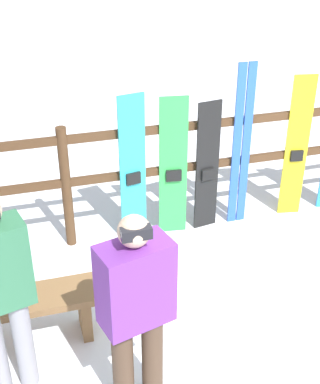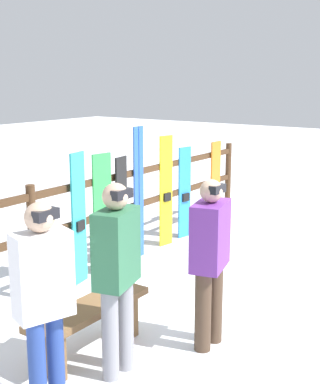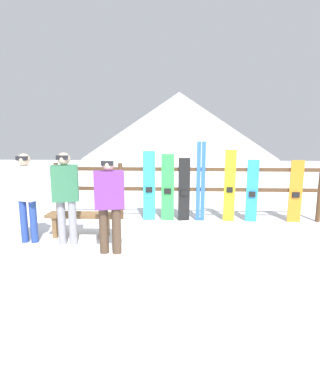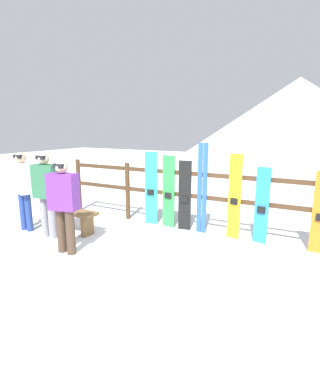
{
  "view_description": "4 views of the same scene",
  "coord_description": "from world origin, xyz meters",
  "px_view_note": "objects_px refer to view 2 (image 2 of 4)",
  "views": [
    {
      "loc": [
        -1.84,
        -3.01,
        3.19
      ],
      "look_at": [
        -0.77,
        0.75,
        0.97
      ],
      "focal_mm": 50.0,
      "sensor_mm": 36.0,
      "label": 1
    },
    {
      "loc": [
        -5.19,
        -2.68,
        2.4
      ],
      "look_at": [
        -0.24,
        0.82,
        1.09
      ],
      "focal_mm": 50.0,
      "sensor_mm": 36.0,
      "label": 2
    },
    {
      "loc": [
        -0.22,
        -5.04,
        1.85
      ],
      "look_at": [
        -0.54,
        0.86,
        0.78
      ],
      "focal_mm": 28.0,
      "sensor_mm": 36.0,
      "label": 3
    },
    {
      "loc": [
        2.37,
        -3.81,
        2.06
      ],
      "look_at": [
        -0.31,
        1.03,
        0.86
      ],
      "focal_mm": 28.0,
      "sensor_mm": 36.0,
      "label": 4
    }
  ],
  "objects_px": {
    "snowboard_orange": "(215,183)",
    "snowboard_green": "(103,214)",
    "person_white": "(43,295)",
    "snowboard_yellow": "(166,192)",
    "snowboard_cyan": "(79,219)",
    "snowboard_blue": "(185,193)",
    "person_plaid_green": "(117,267)",
    "bench": "(90,318)",
    "snowboard_black_stripe": "(122,212)",
    "person_purple": "(210,253)",
    "ski_pair_blue": "(139,193)"
  },
  "relations": [
    {
      "from": "bench",
      "to": "snowboard_green",
      "type": "distance_m",
      "value": 2.06
    },
    {
      "from": "person_white",
      "to": "snowboard_yellow",
      "type": "bearing_deg",
      "value": 22.74
    },
    {
      "from": "person_purple",
      "to": "snowboard_blue",
      "type": "height_order",
      "value": "person_purple"
    },
    {
      "from": "snowboard_green",
      "to": "snowboard_black_stripe",
      "type": "relative_size",
      "value": 1.06
    },
    {
      "from": "person_purple",
      "to": "person_plaid_green",
      "type": "relative_size",
      "value": 0.96
    },
    {
      "from": "snowboard_cyan",
      "to": "snowboard_black_stripe",
      "type": "height_order",
      "value": "snowboard_cyan"
    },
    {
      "from": "bench",
      "to": "ski_pair_blue",
      "type": "bearing_deg",
      "value": 28.04
    },
    {
      "from": "person_purple",
      "to": "snowboard_black_stripe",
      "type": "relative_size",
      "value": 1.09
    },
    {
      "from": "person_purple",
      "to": "snowboard_yellow",
      "type": "bearing_deg",
      "value": 42.03
    },
    {
      "from": "snowboard_yellow",
      "to": "snowboard_black_stripe",
      "type": "bearing_deg",
      "value": -179.99
    },
    {
      "from": "person_purple",
      "to": "person_plaid_green",
      "type": "height_order",
      "value": "person_plaid_green"
    },
    {
      "from": "person_plaid_green",
      "to": "snowboard_blue",
      "type": "bearing_deg",
      "value": 24.81
    },
    {
      "from": "snowboard_cyan",
      "to": "snowboard_yellow",
      "type": "distance_m",
      "value": 1.79
    },
    {
      "from": "snowboard_green",
      "to": "snowboard_blue",
      "type": "bearing_deg",
      "value": -0.0
    },
    {
      "from": "person_purple",
      "to": "snowboard_black_stripe",
      "type": "bearing_deg",
      "value": 58.54
    },
    {
      "from": "person_white",
      "to": "snowboard_green",
      "type": "distance_m",
      "value": 2.91
    },
    {
      "from": "snowboard_yellow",
      "to": "snowboard_orange",
      "type": "relative_size",
      "value": 1.16
    },
    {
      "from": "snowboard_black_stripe",
      "to": "snowboard_cyan",
      "type": "bearing_deg",
      "value": 179.99
    },
    {
      "from": "snowboard_orange",
      "to": "person_plaid_green",
      "type": "bearing_deg",
      "value": -159.91
    },
    {
      "from": "bench",
      "to": "ski_pair_blue",
      "type": "xyz_separation_m",
      "value": [
        2.33,
        1.24,
        0.56
      ]
    },
    {
      "from": "ski_pair_blue",
      "to": "snowboard_green",
      "type": "bearing_deg",
      "value": -179.73
    },
    {
      "from": "person_white",
      "to": "snowboard_orange",
      "type": "relative_size",
      "value": 1.15
    },
    {
      "from": "person_white",
      "to": "snowboard_black_stripe",
      "type": "distance_m",
      "value": 3.23
    },
    {
      "from": "person_purple",
      "to": "snowboard_cyan",
      "type": "bearing_deg",
      "value": 77.43
    },
    {
      "from": "snowboard_blue",
      "to": "snowboard_orange",
      "type": "height_order",
      "value": "snowboard_blue"
    },
    {
      "from": "snowboard_cyan",
      "to": "ski_pair_blue",
      "type": "relative_size",
      "value": 0.88
    },
    {
      "from": "bench",
      "to": "person_white",
      "type": "xyz_separation_m",
      "value": [
        -0.83,
        -0.36,
        0.6
      ]
    },
    {
      "from": "snowboard_green",
      "to": "snowboard_yellow",
      "type": "relative_size",
      "value": 0.94
    },
    {
      "from": "person_purple",
      "to": "ski_pair_blue",
      "type": "relative_size",
      "value": 0.87
    },
    {
      "from": "snowboard_orange",
      "to": "snowboard_green",
      "type": "bearing_deg",
      "value": 180.0
    },
    {
      "from": "bench",
      "to": "snowboard_green",
      "type": "bearing_deg",
      "value": 37.76
    },
    {
      "from": "ski_pair_blue",
      "to": "snowboard_black_stripe",
      "type": "bearing_deg",
      "value": -179.45
    },
    {
      "from": "snowboard_green",
      "to": "snowboard_yellow",
      "type": "height_order",
      "value": "snowboard_yellow"
    },
    {
      "from": "snowboard_yellow",
      "to": "snowboard_blue",
      "type": "relative_size",
      "value": 1.15
    },
    {
      "from": "bench",
      "to": "snowboard_cyan",
      "type": "height_order",
      "value": "snowboard_cyan"
    },
    {
      "from": "person_white",
      "to": "snowboard_blue",
      "type": "height_order",
      "value": "person_white"
    },
    {
      "from": "ski_pair_blue",
      "to": "snowboard_orange",
      "type": "height_order",
      "value": "ski_pair_blue"
    },
    {
      "from": "person_white",
      "to": "person_plaid_green",
      "type": "height_order",
      "value": "person_plaid_green"
    },
    {
      "from": "snowboard_cyan",
      "to": "snowboard_blue",
      "type": "distance_m",
      "value": 2.29
    },
    {
      "from": "snowboard_black_stripe",
      "to": "snowboard_blue",
      "type": "bearing_deg",
      "value": -0.0
    },
    {
      "from": "snowboard_black_stripe",
      "to": "snowboard_blue",
      "type": "relative_size",
      "value": 1.02
    },
    {
      "from": "person_white",
      "to": "person_plaid_green",
      "type": "relative_size",
      "value": 0.99
    },
    {
      "from": "snowboard_green",
      "to": "snowboard_yellow",
      "type": "distance_m",
      "value": 1.37
    },
    {
      "from": "person_white",
      "to": "snowboard_cyan",
      "type": "height_order",
      "value": "person_white"
    },
    {
      "from": "snowboard_green",
      "to": "person_purple",
      "type": "bearing_deg",
      "value": -113.27
    },
    {
      "from": "snowboard_green",
      "to": "snowboard_orange",
      "type": "relative_size",
      "value": 1.09
    },
    {
      "from": "bench",
      "to": "person_plaid_green",
      "type": "bearing_deg",
      "value": -104.97
    },
    {
      "from": "person_purple",
      "to": "person_plaid_green",
      "type": "bearing_deg",
      "value": 156.39
    },
    {
      "from": "snowboard_green",
      "to": "snowboard_blue",
      "type": "height_order",
      "value": "snowboard_green"
    },
    {
      "from": "person_purple",
      "to": "snowboard_black_stripe",
      "type": "height_order",
      "value": "person_purple"
    }
  ]
}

